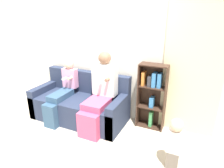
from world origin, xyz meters
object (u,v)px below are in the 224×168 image
adult_seated (100,91)px  child_seated (62,91)px  couch (80,105)px  toddler_standing (175,142)px  bookshelf (152,94)px

adult_seated → child_seated: (-0.77, -0.05, -0.13)m
couch → adult_seated: (0.48, -0.08, 0.40)m
child_seated → toddler_standing: (2.11, -0.46, -0.15)m
couch → child_seated: 0.42m
couch → adult_seated: bearing=-9.1°
couch → bookshelf: size_ratio=1.53×
couch → adult_seated: size_ratio=1.34×
toddler_standing → bookshelf: 1.06m
adult_seated → toddler_standing: adult_seated is taller
adult_seated → toddler_standing: size_ratio=1.79×
child_seated → toddler_standing: size_ratio=1.48×
child_seated → couch: bearing=23.8°
toddler_standing → bookshelf: bearing=120.5°
adult_seated → bookshelf: (0.81, 0.38, -0.07)m
couch → bookshelf: 1.36m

